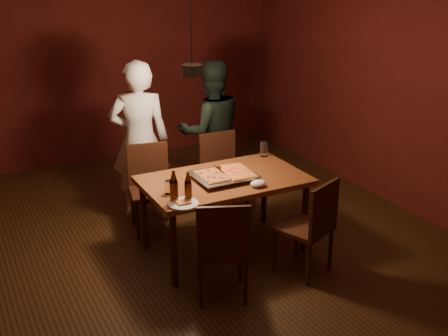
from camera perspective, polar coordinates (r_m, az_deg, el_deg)
name	(u,v)px	position (r m, az deg, el deg)	size (l,w,h in m)	color
room_shell	(193,110)	(5.00, -3.19, 5.93)	(6.00, 6.00, 6.00)	#3D2410
dining_table	(224,185)	(5.22, 0.00, -1.79)	(1.50, 0.90, 0.75)	brown
chair_far_left	(150,180)	(5.78, -7.54, -1.17)	(0.50, 0.50, 0.49)	#38190F
chair_far_right	(222,166)	(6.10, -0.25, 0.18)	(0.43, 0.43, 0.49)	#38190F
chair_near_left	(222,242)	(4.51, -0.16, -7.53)	(0.55, 0.55, 0.49)	#38190F
chair_near_right	(313,220)	(4.93, 9.00, -5.19)	(0.55, 0.55, 0.49)	#38190F
pizza_tray	(224,177)	(5.16, -0.01, -0.88)	(0.55, 0.45, 0.05)	silver
pizza_meat	(212,175)	(5.10, -1.20, -0.76)	(0.23, 0.36, 0.02)	maroon
pizza_cheese	(236,171)	(5.19, 1.27, -0.35)	(0.26, 0.41, 0.02)	gold
spatula	(223,172)	(5.17, -0.13, -0.38)	(0.09, 0.24, 0.04)	silver
beer_bottle_a	(174,186)	(4.67, -5.12, -1.87)	(0.07, 0.07, 0.27)	black
beer_bottle_b	(188,186)	(4.70, -3.67, -1.85)	(0.06, 0.06, 0.24)	black
water_glass_left	(169,187)	(4.86, -5.60, -1.94)	(0.07, 0.07, 0.12)	silver
water_glass_right	(264,149)	(5.75, 4.04, 1.91)	(0.07, 0.07, 0.15)	silver
plate_slice	(183,204)	(4.65, -4.18, -3.63)	(0.26, 0.26, 0.03)	white
napkin	(258,184)	(5.00, 3.48, -1.58)	(0.14, 0.11, 0.06)	white
diner_white	(140,140)	(6.00, -8.56, 2.79)	(0.62, 0.41, 1.71)	silver
diner_dark	(212,131)	(6.41, -1.28, 3.76)	(0.79, 0.61, 1.62)	black
pendant_lamp	(192,69)	(4.92, -3.27, 10.00)	(0.18, 0.18, 1.10)	black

